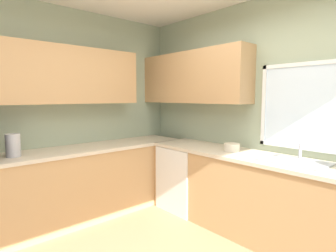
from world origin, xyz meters
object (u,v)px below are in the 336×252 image
Objects in this scene: kettle at (13,145)px; sink_assembly at (293,161)px; bowl at (232,147)px; dishwasher at (186,177)px.

sink_assembly is (2.07, 2.00, -0.11)m from kettle.
dishwasher is at bearing -177.60° from bowl.
bowl is (-0.72, -0.01, 0.03)m from sink_assembly.
sink_assembly is 0.72m from bowl.
dishwasher is at bearing 71.98° from kettle.
kettle reaches higher than sink_assembly.
kettle is 2.42m from bowl.
bowl is (0.72, 0.03, 0.52)m from dishwasher.
kettle is 2.89m from sink_assembly.
dishwasher is at bearing -178.56° from sink_assembly.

